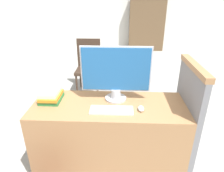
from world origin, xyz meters
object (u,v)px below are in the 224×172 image
at_px(keyboard, 112,110).
at_px(monitor, 116,73).
at_px(far_chair, 88,64).
at_px(mouse, 141,109).
at_px(book_stack, 51,96).

bearing_deg(keyboard, monitor, 82.28).
distance_m(monitor, far_chair, 1.96).
height_order(keyboard, far_chair, far_chair).
bearing_deg(mouse, book_stack, 169.99).
bearing_deg(book_stack, mouse, -10.01).
height_order(monitor, book_stack, monitor).
relative_size(monitor, far_chair, 0.68).
bearing_deg(monitor, mouse, -41.36).
height_order(mouse, far_chair, far_chair).
bearing_deg(keyboard, book_stack, 163.70).
xyz_separation_m(monitor, mouse, (0.23, -0.21, -0.26)).
distance_m(monitor, keyboard, 0.35).
relative_size(mouse, book_stack, 0.35).
bearing_deg(mouse, far_chair, 111.56).
xyz_separation_m(monitor, keyboard, (-0.03, -0.23, -0.27)).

